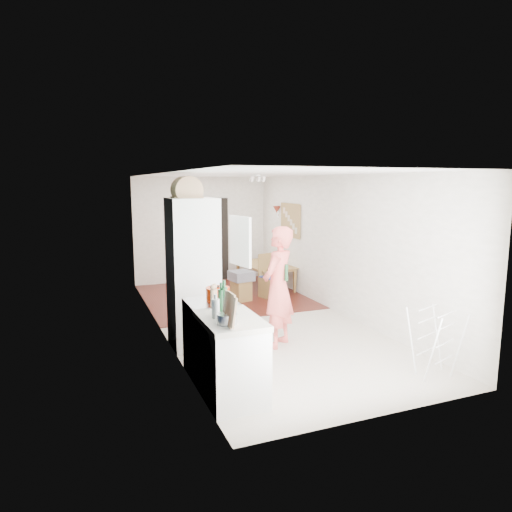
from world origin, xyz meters
TOP-DOWN VIEW (x-y plane):
  - room_shell at (0.00, 0.00)m, footprint 3.20×7.00m
  - floor at (0.00, 0.00)m, footprint 3.20×7.00m
  - wood_floor_overlay at (0.00, 1.85)m, footprint 3.20×3.30m
  - sage_wall_panel at (-1.59, -2.00)m, footprint 0.02×3.00m
  - tile_splashback at (-1.59, -2.55)m, footprint 0.02×1.90m
  - doorway_recess at (0.20, 3.48)m, footprint 0.90×0.04m
  - base_cabinet at (-1.30, -2.55)m, footprint 0.60×0.90m
  - worktop at (-1.30, -2.55)m, footprint 0.62×0.92m
  - range_cooker at (-1.30, -1.80)m, footprint 0.60×0.60m
  - cooker_top at (-1.30, -1.80)m, footprint 0.60×0.60m
  - fridge_housing at (-1.27, -0.78)m, footprint 0.66×0.66m
  - fridge_door at (-0.66, -1.08)m, footprint 0.14×0.56m
  - fridge_interior at (-0.96, -0.78)m, footprint 0.02×0.52m
  - pinboard at (1.58, 1.90)m, footprint 0.03×0.90m
  - pinboard_frame at (1.57, 1.90)m, footprint 0.00×0.94m
  - wall_sconce at (1.54, 2.55)m, footprint 0.18×0.18m
  - person at (-0.14, -1.23)m, footprint 0.90×0.87m
  - dining_table at (1.15, 2.25)m, footprint 0.84×1.39m
  - dining_chair at (0.90, 1.38)m, footprint 0.48×0.48m
  - stool at (0.23, 1.35)m, footprint 0.39×0.39m
  - grey_drape at (0.23, 1.36)m, footprint 0.48×0.48m
  - drying_rack at (1.22, -2.91)m, footprint 0.54×0.52m
  - bread_bin at (-1.33, -0.75)m, footprint 0.47×0.46m
  - red_casserole at (-1.22, -1.83)m, footprint 0.32×0.32m
  - steel_pan at (-1.40, -2.74)m, footprint 0.24×0.24m
  - held_bottle at (-0.06, -1.33)m, footprint 0.05×0.05m
  - bottle_a at (-1.35, -2.48)m, footprint 0.09×0.09m
  - bottle_b at (-1.38, -2.48)m, footprint 0.09×0.09m
  - bottle_c at (-1.45, -2.50)m, footprint 0.10×0.10m
  - pepper_mill_front at (-1.33, -2.08)m, footprint 0.07×0.07m
  - pepper_mill_back at (-1.37, -2.12)m, footprint 0.06×0.06m
  - chopping_boards at (-1.40, -2.81)m, footprint 0.05×0.25m

SIDE VIEW (x-z plane):
  - floor at x=0.00m, z-range -0.01..0.01m
  - wood_floor_overlay at x=0.00m, z-range 0.00..0.01m
  - stool at x=0.23m, z-range 0.00..0.42m
  - dining_table at x=1.15m, z-range 0.00..0.47m
  - drying_rack at x=1.22m, z-range 0.00..0.85m
  - base_cabinet at x=-1.30m, z-range 0.00..0.86m
  - range_cooker at x=-1.30m, z-range 0.00..0.88m
  - dining_chair at x=0.90m, z-range 0.00..0.91m
  - grey_drape at x=0.23m, z-range 0.42..0.61m
  - worktop at x=-1.30m, z-range 0.86..0.92m
  - cooker_top at x=-1.30m, z-range 0.88..0.92m
  - steel_pan at x=-1.40m, z-range 0.92..1.03m
  - doorway_recess at x=0.20m, z-range 0.00..2.00m
  - red_casserole at x=-1.22m, z-range 0.92..1.09m
  - bottle_c at x=-1.45m, z-range 0.92..1.13m
  - pepper_mill_back at x=-1.37m, z-range 0.92..1.14m
  - pepper_mill_front at x=-1.33m, z-range 0.92..1.14m
  - person at x=-0.14m, z-range 0.00..2.07m
  - bottle_b at x=-1.38m, z-range 0.92..1.22m
  - fridge_housing at x=-1.27m, z-range 0.00..2.15m
  - bottle_a at x=-1.35m, z-range 0.92..1.24m
  - chopping_boards at x=-1.40m, z-range 0.92..1.26m
  - held_bottle at x=-0.06m, z-range 0.98..1.22m
  - tile_splashback at x=-1.59m, z-range 0.90..1.40m
  - room_shell at x=0.00m, z-range 0.00..2.50m
  - fridge_door at x=-0.66m, z-range 1.20..1.90m
  - fridge_interior at x=-0.96m, z-range 1.22..1.88m
  - pinboard at x=1.58m, z-range 1.20..1.90m
  - pinboard_frame at x=1.57m, z-range 1.18..1.92m
  - wall_sconce at x=1.54m, z-range 1.67..1.83m
  - sage_wall_panel at x=-1.59m, z-range 1.20..2.50m
  - bread_bin at x=-1.33m, z-range 2.15..2.36m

